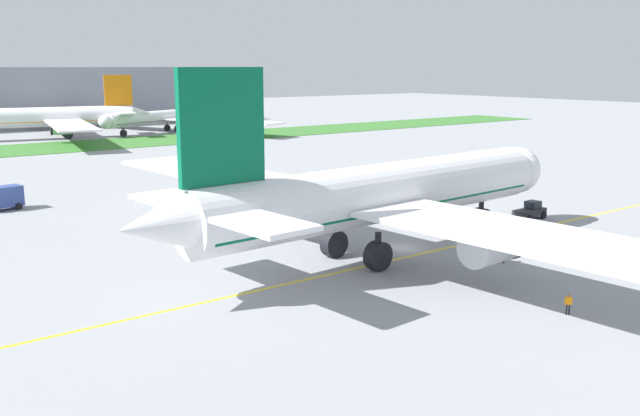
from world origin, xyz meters
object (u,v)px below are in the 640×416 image
airliner_foreground (376,196)px  service_truck_baggage_loader (4,198)px  parked_airliner_far_left (56,117)px  parked_airliner_far_centre (166,117)px  pushback_tug (530,211)px  ground_crew_marshaller_front (568,302)px  ground_crew_wingwalker_port (504,252)px

airliner_foreground → service_truck_baggage_loader: size_ratio=17.00×
parked_airliner_far_left → parked_airliner_far_centre: parked_airliner_far_left is taller
service_truck_baggage_loader → pushback_tug: bearing=-41.9°
ground_crew_marshaller_front → service_truck_baggage_loader: service_truck_baggage_loader is taller
ground_crew_wingwalker_port → ground_crew_marshaller_front: bearing=-122.3°
pushback_tug → airliner_foreground: bearing=-175.9°
pushback_tug → service_truck_baggage_loader: size_ratio=1.32×
airliner_foreground → parked_airliner_far_left: bearing=85.4°
pushback_tug → parked_airliner_far_centre: bearing=83.9°
ground_crew_marshaller_front → parked_airliner_far_left: size_ratio=0.02×
airliner_foreground → pushback_tug: (26.91, 1.93, -5.21)m
parked_airliner_far_left → ground_crew_wingwalker_port: bearing=-90.9°
airliner_foreground → parked_airliner_far_centre: 141.20m
service_truck_baggage_loader → parked_airliner_far_left: bearing=69.2°
ground_crew_marshaller_front → parked_airliner_far_left: (9.81, 155.54, 4.46)m
airliner_foreground → parked_airliner_far_centre: bearing=73.0°
parked_airliner_far_centre → parked_airliner_far_left: bearing=-179.9°
airliner_foreground → service_truck_baggage_loader: 51.93m
parked_airliner_far_left → service_truck_baggage_loader: bearing=-110.8°
parked_airliner_far_centre → pushback_tug: bearing=-96.1°
pushback_tug → ground_crew_marshaller_front: (-25.86, -22.49, -0.00)m
ground_crew_wingwalker_port → service_truck_baggage_loader: 63.39m
airliner_foreground → ground_crew_marshaller_front: airliner_foreground is taller
airliner_foreground → pushback_tug: bearing=4.1°
pushback_tug → ground_crew_wingwalker_port: 21.16m
ground_crew_marshaller_front → parked_airliner_far_left: parked_airliner_far_left is taller
pushback_tug → ground_crew_marshaller_front: 34.27m
ground_crew_wingwalker_port → ground_crew_marshaller_front: size_ratio=1.07×
airliner_foreground → parked_airliner_far_centre: airliner_foreground is taller
parked_airliner_far_left → pushback_tug: bearing=-83.1°
ground_crew_wingwalker_port → airliner_foreground: bearing=134.8°
airliner_foreground → pushback_tug: 27.48m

